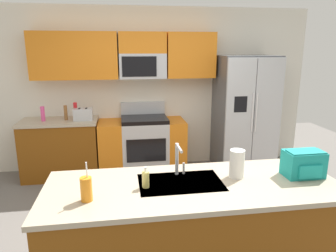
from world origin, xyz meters
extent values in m
plane|color=#66605B|center=(0.00, 0.00, 0.00)|extent=(9.00, 9.00, 0.00)
cube|color=silver|center=(0.00, 2.15, 1.30)|extent=(5.20, 0.10, 2.60)
cube|color=orange|center=(-1.50, 1.94, 1.85)|extent=(0.70, 0.32, 0.70)
cube|color=orange|center=(-0.86, 1.94, 1.85)|extent=(0.58, 0.32, 0.70)
cube|color=orange|center=(0.57, 1.94, 1.85)|extent=(0.76, 0.32, 0.70)
cube|color=#B7BABF|center=(-0.19, 1.94, 1.69)|extent=(0.72, 0.32, 0.38)
cube|color=black|center=(-0.25, 1.78, 1.69)|extent=(0.52, 0.01, 0.30)
cube|color=orange|center=(-0.19, 1.94, 2.04)|extent=(0.72, 0.32, 0.32)
cube|color=brown|center=(-1.49, 1.80, 0.43)|extent=(1.12, 0.60, 0.86)
cube|color=tan|center=(-1.49, 1.80, 0.88)|extent=(1.15, 0.63, 0.04)
cube|color=#B7BABF|center=(-0.19, 1.80, 0.42)|extent=(0.72, 0.60, 0.84)
cube|color=black|center=(-0.19, 1.50, 0.45)|extent=(0.60, 0.01, 0.36)
cube|color=black|center=(-0.19, 1.80, 0.87)|extent=(0.72, 0.60, 0.06)
cube|color=#B7BABF|center=(-0.19, 2.07, 1.00)|extent=(0.72, 0.06, 0.20)
cube|color=orange|center=(-0.73, 1.80, 0.42)|extent=(0.36, 0.60, 0.84)
cube|color=orange|center=(0.31, 1.80, 0.42)|extent=(0.28, 0.60, 0.84)
cube|color=#4C4F54|center=(1.44, 1.75, 0.93)|extent=(0.90, 0.70, 1.85)
cube|color=#B7BABF|center=(1.22, 1.38, 0.93)|extent=(0.44, 0.04, 1.81)
cube|color=#B7BABF|center=(1.67, 1.38, 0.93)|extent=(0.44, 0.04, 1.81)
cylinder|color=silver|center=(1.41, 1.35, 1.02)|extent=(0.02, 0.02, 0.60)
cylinder|color=silver|center=(1.47, 1.35, 1.02)|extent=(0.02, 0.02, 0.60)
cube|color=black|center=(1.22, 1.36, 1.15)|extent=(0.20, 0.00, 0.24)
cube|color=brown|center=(0.01, -0.74, 0.43)|extent=(2.34, 0.85, 0.86)
cube|color=tan|center=(0.01, -0.74, 0.88)|extent=(2.38, 0.89, 0.04)
cube|color=#B7BABF|center=(-0.09, -0.69, 0.89)|extent=(0.68, 0.44, 0.03)
cube|color=#B7BABF|center=(-1.12, 1.75, 0.99)|extent=(0.28, 0.16, 0.18)
cube|color=black|center=(-1.17, 1.75, 1.08)|extent=(0.03, 0.11, 0.01)
cube|color=black|center=(-1.07, 1.75, 1.08)|extent=(0.03, 0.11, 0.01)
cylinder|color=brown|center=(-1.38, 1.80, 1.01)|extent=(0.05, 0.05, 0.22)
cylinder|color=#EA4C93|center=(-1.71, 1.78, 1.01)|extent=(0.06, 0.06, 0.22)
cylinder|color=red|center=(-1.24, 1.83, 1.03)|extent=(0.06, 0.06, 0.26)
cylinder|color=#B7BABF|center=(-0.09, -0.52, 1.04)|extent=(0.03, 0.03, 0.28)
cylinder|color=#B7BABF|center=(-0.09, -0.62, 1.17)|extent=(0.02, 0.20, 0.02)
cylinder|color=#B7BABF|center=(-0.03, -0.52, 0.95)|extent=(0.02, 0.02, 0.10)
cylinder|color=orange|center=(-0.82, -0.89, 0.99)|extent=(0.08, 0.08, 0.18)
cylinder|color=white|center=(-0.81, -0.89, 1.13)|extent=(0.01, 0.03, 0.14)
cylinder|color=#D8CC66|center=(-0.38, -0.74, 0.97)|extent=(0.06, 0.06, 0.13)
cylinder|color=white|center=(-0.38, -0.74, 1.05)|extent=(0.02, 0.02, 0.04)
cylinder|color=white|center=(0.39, -0.65, 1.02)|extent=(0.12, 0.12, 0.24)
cube|color=teal|center=(0.96, -0.72, 1.01)|extent=(0.32, 0.20, 0.22)
cube|color=#157D79|center=(0.96, -0.74, 1.11)|extent=(0.30, 0.14, 0.03)
cube|color=teal|center=(0.96, -0.82, 0.98)|extent=(0.20, 0.03, 0.11)
camera|label=1|loc=(-0.56, -3.00, 1.97)|focal=33.31mm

